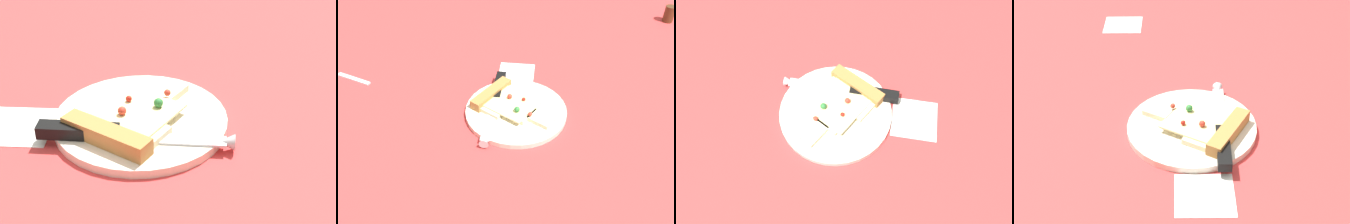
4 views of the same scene
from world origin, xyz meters
TOP-DOWN VIEW (x-y plane):
  - ground_plane at (0.00, 0.01)cm, footprint 145.65×145.65cm
  - plate at (-5.32, 3.91)cm, footprint 22.49×22.49cm
  - pizza_slice at (-4.03, 6.17)cm, footprint 15.43×18.97cm
  - knife at (-2.78, 8.92)cm, footprint 24.04×2.62cm

SIDE VIEW (x-z plane):
  - ground_plane at x=0.00cm, z-range -3.00..0.00cm
  - plate at x=-5.32cm, z-range 0.00..1.17cm
  - knife at x=-2.78cm, z-range 0.55..3.00cm
  - pizza_slice at x=-4.03cm, z-range 0.71..3.22cm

